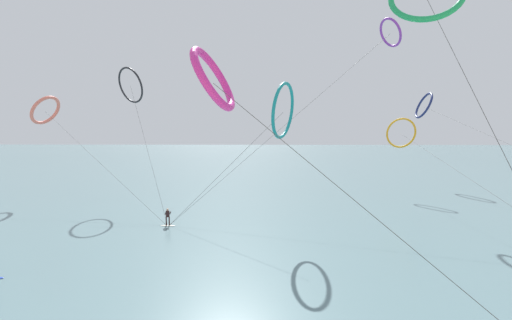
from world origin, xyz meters
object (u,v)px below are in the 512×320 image
object	(u,v)px
surfer_ivory	(168,218)
kite_coral	(45,110)
kite_charcoal	(130,85)
kite_amber	(401,133)
kite_violet	(390,33)
kite_magenta	(214,80)
kite_teal	(283,111)
kite_navy	(424,106)

from	to	relation	value
surfer_ivory	kite_coral	distance (m)	26.99
surfer_ivory	kite_charcoal	world-z (taller)	kite_charcoal
kite_amber	kite_charcoal	distance (m)	37.49
kite_violet	kite_magenta	distance (m)	35.87
surfer_ivory	kite_violet	world-z (taller)	kite_violet
kite_violet	kite_teal	world-z (taller)	kite_violet
kite_charcoal	kite_navy	xyz separation A→B (m)	(44.53, 13.84, -1.92)
kite_charcoal	kite_violet	bearing A→B (deg)	-149.41
kite_magenta	kite_coral	bearing A→B (deg)	52.24
kite_amber	kite_teal	size ratio (longest dim) A/B	3.05
kite_magenta	kite_charcoal	distance (m)	36.67
kite_charcoal	surfer_ivory	bearing A→B (deg)	156.02
kite_coral	kite_amber	bearing A→B (deg)	108.09
kite_violet	kite_coral	xyz separation A→B (m)	(-44.50, 2.42, -9.16)
kite_magenta	kite_coral	distance (m)	42.32
kite_magenta	kite_coral	xyz separation A→B (m)	(-27.21, 32.41, 0.24)
kite_magenta	kite_amber	size ratio (longest dim) A/B	0.37
kite_amber	kite_coral	xyz separation A→B (m)	(-48.24, -3.13, 3.04)
kite_navy	surfer_ivory	bearing A→B (deg)	-51.78
kite_magenta	kite_violet	bearing A→B (deg)	-17.75
surfer_ivory	kite_violet	size ratio (longest dim) A/B	0.07
kite_teal	kite_charcoal	distance (m)	25.77
kite_violet	kite_teal	xyz separation A→B (m)	(-13.49, -13.28, -9.99)
kite_navy	kite_amber	bearing A→B (deg)	-34.85
kite_violet	kite_navy	world-z (taller)	kite_violet
kite_violet	kite_teal	distance (m)	21.40
kite_coral	kite_teal	xyz separation A→B (m)	(31.01, -15.70, -0.83)
kite_amber	kite_coral	bearing A→B (deg)	-132.46
kite_violet	kite_coral	distance (m)	45.50
surfer_ivory	kite_amber	bearing A→B (deg)	6.67
surfer_ivory	kite_magenta	size ratio (longest dim) A/B	0.11
kite_coral	surfer_ivory	bearing A→B (deg)	68.90
kite_amber	kite_coral	distance (m)	48.44
surfer_ivory	kite_amber	size ratio (longest dim) A/B	0.04
surfer_ivory	kite_navy	size ratio (longest dim) A/B	0.03
kite_coral	kite_teal	world-z (taller)	kite_coral
kite_violet	kite_charcoal	size ratio (longest dim) A/B	1.48
kite_charcoal	kite_teal	bearing A→B (deg)	176.09
kite_amber	kite_teal	distance (m)	25.62
kite_amber	kite_navy	size ratio (longest dim) A/B	0.78
kite_coral	kite_charcoal	distance (m)	11.87
kite_magenta	kite_amber	xyz separation A→B (m)	(21.03, 35.54, -2.81)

